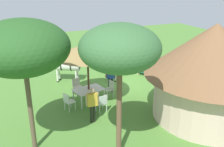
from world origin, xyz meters
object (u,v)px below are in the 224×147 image
Objects in this scene: patio_chair_near_hut at (68,101)px; guest_behind_table at (111,75)px; guest_beside_umbrella at (92,102)px; acacia_tree_far_lawn at (23,48)px; patio_dining_table at (89,91)px; zebra_by_umbrella at (66,65)px; striped_lounge_chair at (143,71)px; patio_chair_east_end at (77,85)px; patio_chair_near_lawn at (110,88)px; acacia_tree_left_background at (120,49)px; patio_chair_west_end at (102,102)px; standing_watcher at (120,52)px; thatched_hut at (212,68)px; zebra_nearest_camera at (110,64)px; shade_umbrella at (87,50)px.

patio_chair_near_hut is 0.56× the size of guest_behind_table.
guest_beside_umbrella is 4.02m from acacia_tree_far_lawn.
patio_dining_table is 0.82× the size of zebra_by_umbrella.
acacia_tree_far_lawn is at bearing -87.89° from striped_lounge_chair.
striped_lounge_chair is at bearing 44.73° from guest_beside_umbrella.
patio_chair_east_end is at bearing 131.01° from patio_chair_near_hut.
striped_lounge_chair is 5.07m from zebra_by_umbrella.
patio_chair_near_lawn is at bearing 84.44° from patio_chair_near_hut.
patio_chair_east_end is 1.00× the size of patio_chair_near_hut.
guest_behind_table is at bearing -110.19° from acacia_tree_left_background.
guest_beside_umbrella is (0.70, 0.66, 0.45)m from patio_chair_west_end.
zebra_by_umbrella is at bearing 86.27° from patio_chair_west_end.
striped_lounge_chair is (-4.87, -1.19, -0.27)m from patio_chair_east_end.
patio_chair_near_lawn is 5.53m from standing_watcher.
thatched_hut is 1.21× the size of acacia_tree_far_lawn.
acacia_tree_left_background is (4.94, 6.78, 3.67)m from striped_lounge_chair.
patio_dining_table is at bearing -94.45° from acacia_tree_left_background.
zebra_nearest_camera is at bearing 62.86° from guest_beside_umbrella.
acacia_tree_left_background reaches higher than patio_chair_near_hut.
acacia_tree_left_background is (0.02, 7.70, 2.86)m from zebra_by_umbrella.
patio_chair_near_lawn is 6.26m from acacia_tree_far_lawn.
patio_chair_near_hut is (1.19, 0.44, -0.14)m from patio_dining_table.
guest_behind_table is (2.92, -4.33, -1.38)m from thatched_hut.
patio_chair_near_lawn is at bearing 105.13° from standing_watcher.
striped_lounge_chair is (-4.60, -2.43, -2.54)m from shade_umbrella.
striped_lounge_chair is at bearing 148.03° from standing_watcher.
zebra_by_umbrella is (1.57, -3.15, 0.54)m from patio_chair_near_lawn.
zebra_by_umbrella is 8.22m from acacia_tree_left_background.
patio_dining_table is 5.27m from acacia_tree_far_lawn.
thatched_hut reaches higher than patio_chair_west_end.
zebra_nearest_camera is (1.69, 2.21, -0.03)m from standing_watcher.
shade_umbrella is at bearing -37.74° from thatched_hut.
guest_behind_table is 1.67× the size of striped_lounge_chair.
zebra_nearest_camera is 8.14m from acacia_tree_left_background.
zebra_nearest_camera is at bearing -130.77° from shade_umbrella.
zebra_nearest_camera is at bearing 111.62° from patio_chair_near_hut.
patio_chair_near_lawn is 0.19× the size of acacia_tree_left_background.
standing_watcher reaches higher than patio_chair_near_lawn.
striped_lounge_chair is at bearing 1.89° from zebra_nearest_camera.
shade_umbrella is at bearing 180.00° from patio_dining_table.
patio_chair_near_lawn and patio_chair_west_end have the same top height.
patio_dining_table is 0.34× the size of acacia_tree_far_lawn.
standing_watcher is at bearing -86.95° from thatched_hut.
standing_watcher is 0.80× the size of zebra_nearest_camera.
zebra_nearest_camera is at bearing -72.83° from zebra_by_umbrella.
patio_chair_east_end is 3.18m from guest_beside_umbrella.
shade_umbrella reaches higher than standing_watcher.
zebra_nearest_camera is at bearing -130.09° from striped_lounge_chair.
patio_chair_near_lawn is at bearing -145.24° from acacia_tree_far_lawn.
shade_umbrella is at bearing -144.48° from zebra_by_umbrella.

